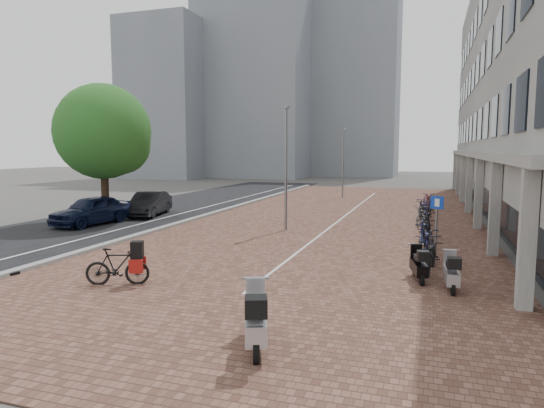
{
  "coord_description": "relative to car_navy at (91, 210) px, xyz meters",
  "views": [
    {
      "loc": [
        6.65,
        -14.08,
        3.72
      ],
      "look_at": [
        0.0,
        6.0,
        1.3
      ],
      "focal_mm": 31.71,
      "sensor_mm": 36.0,
      "label": 1
    }
  ],
  "objects": [
    {
      "name": "scooter_front",
      "position": [
        16.45,
        -6.27,
        -0.21
      ],
      "size": [
        0.55,
        1.52,
        1.03
      ],
      "primitive_type": null,
      "rotation": [
        0.0,
        0.0,
        0.06
      ],
      "color": "#ADADB2",
      "rests_on": "ground"
    },
    {
      "name": "hero_bike",
      "position": [
        7.78,
        -8.6,
        -0.18
      ],
      "size": [
        1.79,
        1.1,
        1.22
      ],
      "rotation": [
        0.0,
        0.0,
        1.95
      ],
      "color": "black",
      "rests_on": "ground"
    },
    {
      "name": "street_tree",
      "position": [
        0.03,
        1.35,
        3.74
      ],
      "size": [
        4.83,
        4.83,
        7.03
      ],
      "color": "#382619",
      "rests_on": "ground"
    },
    {
      "name": "shoes",
      "position": [
        4.19,
        -8.78,
        -0.68
      ],
      "size": [
        0.47,
        0.42,
        0.1
      ],
      "primitive_type": null,
      "rotation": [
        0.0,
        0.0,
        -0.27
      ],
      "color": "black",
      "rests_on": "ground"
    },
    {
      "name": "street_asphalt",
      "position": [
        0.19,
        6.62,
        -0.72
      ],
      "size": [
        8.0,
        50.0,
        0.03
      ],
      "primitive_type": "cube",
      "color": "black",
      "rests_on": "ground"
    },
    {
      "name": "scooter_mid",
      "position": [
        15.61,
        -5.58,
        -0.23
      ],
      "size": [
        0.73,
        1.51,
        1.0
      ],
      "primitive_type": null,
      "rotation": [
        0.0,
        0.0,
        0.2
      ],
      "color": "black",
      "rests_on": "ground"
    },
    {
      "name": "lamp_far",
      "position": [
        9.45,
        17.04,
        1.9
      ],
      "size": [
        0.12,
        0.12,
        5.25
      ],
      "primitive_type": "cylinder",
      "color": "slate",
      "rests_on": "ground"
    },
    {
      "name": "parking_sign",
      "position": [
        16.09,
        -2.13,
        0.66
      ],
      "size": [
        0.43,
        0.2,
        2.12
      ],
      "rotation": [
        0.0,
        0.0,
        -0.37
      ],
      "color": "slate",
      "rests_on": "ground"
    },
    {
      "name": "bg_towers",
      "position": [
        -5.15,
        43.55,
        13.24
      ],
      "size": [
        33.0,
        23.0,
        32.0
      ],
      "color": "gray",
      "rests_on": "ground"
    },
    {
      "name": "ground",
      "position": [
        9.19,
        -5.38,
        -0.73
      ],
      "size": [
        140.0,
        140.0,
        0.0
      ],
      "primitive_type": "plane",
      "color": "#474442",
      "rests_on": "ground"
    },
    {
      "name": "car_dark",
      "position": [
        0.87,
        3.73,
        -0.05
      ],
      "size": [
        2.27,
        4.29,
        1.34
      ],
      "primitive_type": "imported",
      "rotation": [
        0.0,
        0.0,
        0.22
      ],
      "color": "black",
      "rests_on": "ground"
    },
    {
      "name": "parking_line",
      "position": [
        11.39,
        6.62,
        -0.69
      ],
      "size": [
        0.1,
        30.0,
        0.0
      ],
      "primitive_type": "cube",
      "color": "white",
      "rests_on": "plaza_brick"
    },
    {
      "name": "lamp_near",
      "position": [
        9.62,
        1.34,
        2.06
      ],
      "size": [
        0.12,
        0.12,
        5.58
      ],
      "primitive_type": "cylinder",
      "color": "slate",
      "rests_on": "ground"
    },
    {
      "name": "scooter_back",
      "position": [
        12.85,
        -11.38,
        -0.11
      ],
      "size": [
        1.16,
        1.87,
        1.23
      ],
      "primitive_type": null,
      "rotation": [
        0.0,
        0.0,
        0.36
      ],
      "color": "silver",
      "rests_on": "ground"
    },
    {
      "name": "car_navy",
      "position": [
        0.0,
        0.0,
        0.0
      ],
      "size": [
        2.26,
        4.45,
        1.45
      ],
      "primitive_type": "imported",
      "rotation": [
        0.0,
        0.0,
        -0.13
      ],
      "color": "black",
      "rests_on": "ground"
    },
    {
      "name": "bike_row",
      "position": [
        15.73,
        3.67,
        -0.21
      ],
      "size": [
        1.43,
        18.12,
        1.05
      ],
      "color": "black",
      "rests_on": "ground"
    },
    {
      "name": "lane_line",
      "position": [
        2.19,
        6.62,
        -0.7
      ],
      "size": [
        0.12,
        44.0,
        0.0
      ],
      "primitive_type": "cube",
      "color": "white",
      "rests_on": "street_asphalt"
    },
    {
      "name": "plaza_brick",
      "position": [
        11.19,
        6.62,
        -0.72
      ],
      "size": [
        14.5,
        42.0,
        0.04
      ],
      "primitive_type": "cube",
      "color": "brown",
      "rests_on": "ground"
    },
    {
      "name": "curb",
      "position": [
        4.09,
        6.62,
        -0.66
      ],
      "size": [
        0.35,
        42.0,
        0.14
      ],
      "primitive_type": "cube",
      "color": "gray",
      "rests_on": "ground"
    }
  ]
}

